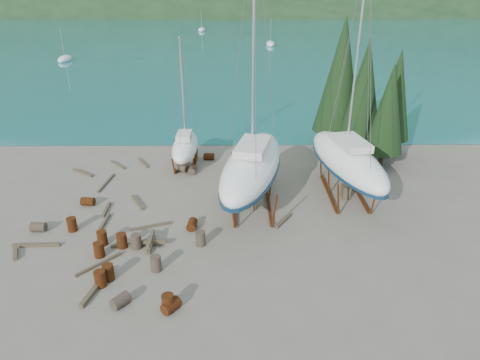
{
  "coord_description": "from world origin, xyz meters",
  "views": [
    {
      "loc": [
        2.16,
        -22.34,
        14.08
      ],
      "look_at": [
        2.37,
        3.0,
        2.1
      ],
      "focal_mm": 32.0,
      "sensor_mm": 36.0,
      "label": 1
    }
  ],
  "objects_px": {
    "large_sailboat_near": "(252,165)",
    "large_sailboat_far": "(347,160)",
    "worker": "(258,182)",
    "small_sailboat_shore": "(185,146)"
  },
  "relations": [
    {
      "from": "large_sailboat_near",
      "to": "large_sailboat_far",
      "type": "xyz_separation_m",
      "value": [
        6.67,
        1.35,
        -0.18
      ]
    },
    {
      "from": "large_sailboat_near",
      "to": "worker",
      "type": "height_order",
      "value": "large_sailboat_near"
    },
    {
      "from": "large_sailboat_far",
      "to": "small_sailboat_shore",
      "type": "bearing_deg",
      "value": 144.46
    },
    {
      "from": "small_sailboat_shore",
      "to": "worker",
      "type": "distance_m",
      "value": 7.66
    },
    {
      "from": "worker",
      "to": "small_sailboat_shore",
      "type": "bearing_deg",
      "value": 43.51
    },
    {
      "from": "large_sailboat_far",
      "to": "worker",
      "type": "bearing_deg",
      "value": 166.24
    },
    {
      "from": "large_sailboat_far",
      "to": "worker",
      "type": "height_order",
      "value": "large_sailboat_far"
    },
    {
      "from": "large_sailboat_near",
      "to": "small_sailboat_shore",
      "type": "height_order",
      "value": "large_sailboat_near"
    },
    {
      "from": "large_sailboat_near",
      "to": "large_sailboat_far",
      "type": "height_order",
      "value": "large_sailboat_near"
    },
    {
      "from": "large_sailboat_far",
      "to": "worker",
      "type": "relative_size",
      "value": 9.11
    }
  ]
}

